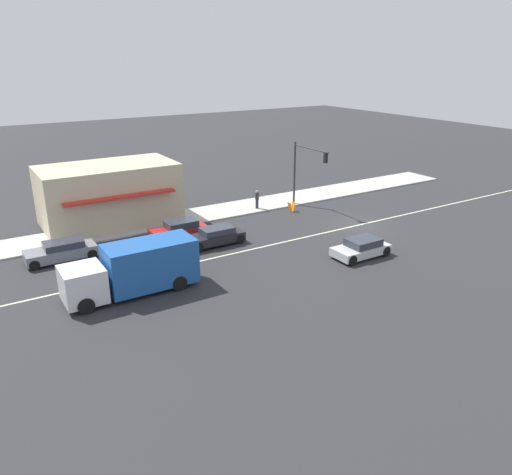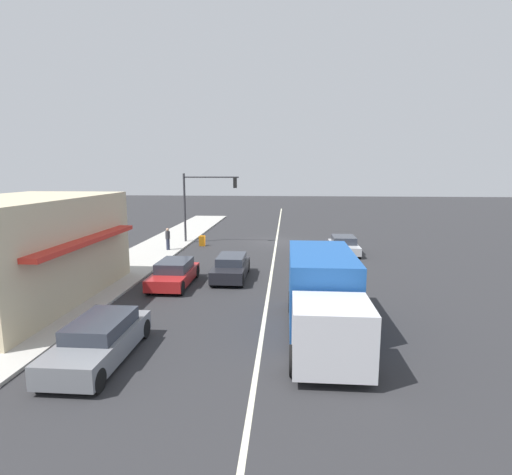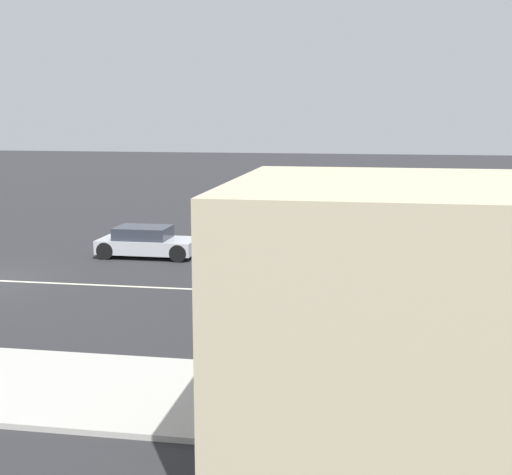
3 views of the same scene
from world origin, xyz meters
name	(u,v)px [view 1 (image 1 of 3)]	position (x,y,z in m)	size (l,w,h in m)	color
ground_plane	(142,274)	(0.00, 18.00, 0.00)	(160.00, 160.00, 0.00)	#2B2B2D
sidewalk_right	(95,233)	(9.00, 18.50, 0.06)	(4.00, 73.00, 0.12)	#B2AFA8
lane_marking_center	(358,225)	(0.00, 0.00, 0.00)	(0.16, 60.00, 0.01)	beige
building_corner_store	(109,194)	(10.96, 16.59, 2.45)	(6.33, 10.43, 4.66)	#C6B793
traffic_signal_main	(305,165)	(6.12, 0.89, 3.90)	(4.59, 0.34, 5.60)	#333338
pedestrian	(257,199)	(7.93, 4.62, 0.97)	(0.34, 0.34, 1.62)	#282D42
warning_aframe_sign	(291,207)	(5.83, 2.40, 0.43)	(0.45, 0.53, 0.84)	orange
delivery_truck	(136,268)	(-2.20, 19.06, 1.47)	(2.44, 7.50, 2.87)	silver
sedan_silver	(361,248)	(-5.00, 4.39, 0.61)	(1.89, 3.96, 1.24)	#B7BABF
sedan_dark	(215,236)	(2.20, 11.73, 0.63)	(1.74, 4.21, 1.27)	black
suv_grey	(61,251)	(5.00, 21.71, 0.64)	(1.83, 4.47, 1.31)	slate
hatchback_red	(179,229)	(5.00, 13.28, 0.62)	(1.84, 4.16, 1.28)	#AD1E1E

